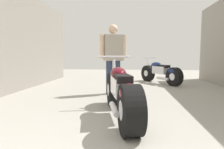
{
  "coord_description": "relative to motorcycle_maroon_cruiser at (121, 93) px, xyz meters",
  "views": [
    {
      "loc": [
        0.1,
        -0.47,
        0.98
      ],
      "look_at": [
        -0.34,
        3.94,
        0.55
      ],
      "focal_mm": 31.04,
      "sensor_mm": 36.0,
      "label": 1
    }
  ],
  "objects": [
    {
      "name": "ground_plane",
      "position": [
        0.06,
        1.3,
        -0.4
      ],
      "size": [
        18.27,
        18.27,
        0.0
      ],
      "primitive_type": "plane",
      "color": "#9E998E"
    },
    {
      "name": "motorcycle_maroon_cruiser",
      "position": [
        0.0,
        0.0,
        0.0
      ],
      "size": [
        0.8,
        2.09,
        0.98
      ],
      "color": "black",
      "rests_on": "ground_plane"
    },
    {
      "name": "motorcycle_black_naked",
      "position": [
        1.19,
        3.92,
        -0.02
      ],
      "size": [
        1.23,
        1.76,
        0.92
      ],
      "color": "black",
      "rests_on": "ground_plane"
    },
    {
      "name": "mechanic_in_blue",
      "position": [
        -0.3,
        1.95,
        0.59
      ],
      "size": [
        0.69,
        0.41,
        1.76
      ],
      "color": "#2D3851",
      "rests_on": "ground_plane"
    }
  ]
}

